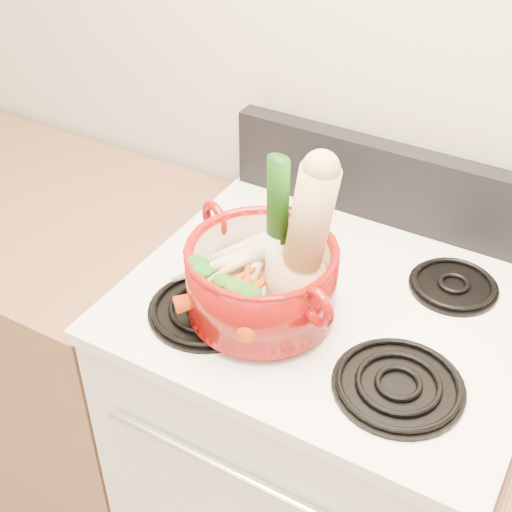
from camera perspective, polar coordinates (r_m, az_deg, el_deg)
The scene contains 26 objects.
wall_back at distance 1.49m, azimuth 13.11°, elevation 14.89°, with size 3.50×0.02×2.60m, color beige.
stove_body at distance 1.75m, azimuth 5.21°, elevation -15.52°, with size 0.76×0.65×0.92m, color silver.
cooktop at distance 1.40m, azimuth 6.28°, elevation -3.73°, with size 0.78×0.67×0.03m, color white.
control_backsplash at distance 1.57m, azimuth 11.18°, elevation 5.53°, with size 0.76×0.05×0.18m, color black.
oven_handle at distance 1.31m, azimuth -0.77°, elevation -17.50°, with size 0.02×0.02×0.60m, color silver.
burner_front_left at distance 1.34m, azimuth -3.93°, elevation -4.21°, with size 0.22×0.22×0.02m, color black.
burner_front_right at distance 1.23m, azimuth 11.32°, elevation -10.03°, with size 0.22×0.22×0.02m, color black.
burner_back_left at distance 1.55m, azimuth 2.14°, elevation 2.22°, with size 0.17×0.17×0.02m, color black.
burner_back_right at distance 1.45m, azimuth 15.53°, elevation -2.20°, with size 0.17×0.17×0.02m, color black.
dutch_oven at distance 1.29m, azimuth 0.44°, elevation -1.88°, with size 0.27×0.27×0.13m, color maroon.
pot_handle_left at distance 1.36m, azimuth -3.33°, elevation 2.98°, with size 0.08×0.08×0.02m, color maroon.
pot_handle_right at distance 1.16m, azimuth 4.88°, elevation -4.07°, with size 0.08×0.08×0.02m, color maroon.
squash at distance 1.21m, azimuth 3.46°, elevation 1.57°, with size 0.12×0.12×0.29m, color tan, non-canonical shape.
leek at distance 1.23m, azimuth 1.72°, elevation 2.32°, with size 0.05×0.05×0.29m, color silver.
ginger at distance 1.35m, azimuth 3.59°, elevation -0.57°, with size 0.09×0.06×0.05m, color tan.
parsnip_0 at distance 1.34m, azimuth -1.43°, elevation -0.67°, with size 0.04×0.04×0.22m, color beige.
parsnip_1 at distance 1.35m, azimuth -1.65°, elevation -0.43°, with size 0.04×0.04×0.18m, color beige.
parsnip_2 at distance 1.33m, azimuth 0.02°, elevation -0.57°, with size 0.04×0.04×0.19m, color beige.
parsnip_3 at distance 1.32m, azimuth -3.06°, elevation -0.60°, with size 0.04×0.04×0.18m, color beige.
parsnip_4 at distance 1.36m, azimuth -0.64°, elevation 0.92°, with size 0.05×0.05×0.23m, color beige.
parsnip_5 at distance 1.32m, azimuth -0.68°, elevation -0.09°, with size 0.04×0.04×0.20m, color beige.
carrot_0 at distance 1.28m, azimuth -0.51°, elevation -3.12°, with size 0.03×0.03×0.16m, color #C14009.
carrot_1 at distance 1.28m, azimuth -3.13°, elevation -3.16°, with size 0.03×0.03×0.15m, color #D9460A.
carrot_2 at distance 1.26m, azimuth -0.74°, elevation -3.45°, with size 0.04×0.04×0.19m, color #DE5E0B.
carrot_3 at distance 1.28m, azimuth -2.28°, elevation -2.46°, with size 0.03×0.03×0.13m, color #DD5B0B.
carrot_4 at distance 1.26m, azimuth -0.27°, elevation -2.83°, with size 0.03×0.03×0.14m, color #D64D0A.
Camera 1 is at (0.39, 0.42, 1.85)m, focal length 50.00 mm.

